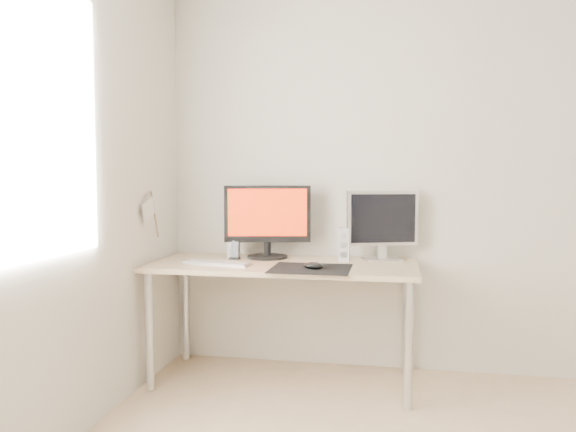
{
  "coord_description": "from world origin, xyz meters",
  "views": [
    {
      "loc": [
        -0.28,
        -1.93,
        1.25
      ],
      "look_at": [
        -0.92,
        1.47,
        1.01
      ],
      "focal_mm": 35.0,
      "sensor_mm": 36.0,
      "label": 1
    }
  ],
  "objects": [
    {
      "name": "mouse",
      "position": [
        -0.72,
        1.17,
        0.75
      ],
      "size": [
        0.11,
        0.06,
        0.04
      ],
      "primitive_type": "ellipsoid",
      "color": "black",
      "rests_on": "mousepad"
    },
    {
      "name": "wall_back",
      "position": [
        0.0,
        1.75,
        1.25
      ],
      "size": [
        3.5,
        0.0,
        3.5
      ],
      "primitive_type": "plane",
      "rotation": [
        1.57,
        0.0,
        0.0
      ],
      "color": "beige",
      "rests_on": "ground"
    },
    {
      "name": "wall_left",
      "position": [
        -1.75,
        0.0,
        1.25
      ],
      "size": [
        0.0,
        3.5,
        3.5
      ],
      "primitive_type": "plane",
      "rotation": [
        1.57,
        0.0,
        1.57
      ],
      "color": "beige",
      "rests_on": "ground"
    },
    {
      "name": "pennant",
      "position": [
        -1.72,
        1.24,
        1.05
      ],
      "size": [
        0.01,
        0.23,
        0.29
      ],
      "color": "#A57F54",
      "rests_on": "wall_left"
    },
    {
      "name": "keyboard",
      "position": [
        -1.31,
        1.25,
        0.74
      ],
      "size": [
        0.43,
        0.18,
        0.02
      ],
      "color": "silver",
      "rests_on": "desk"
    },
    {
      "name": "speaker_left",
      "position": [
        -1.29,
        1.53,
        0.83
      ],
      "size": [
        0.07,
        0.08,
        0.21
      ],
      "color": "silver",
      "rests_on": "desk"
    },
    {
      "name": "second_monitor",
      "position": [
        -0.34,
        1.59,
        0.97
      ],
      "size": [
        0.44,
        0.22,
        0.43
      ],
      "color": "silver",
      "rests_on": "desk"
    },
    {
      "name": "phone_dock",
      "position": [
        -1.26,
        1.47,
        0.76
      ],
      "size": [
        0.06,
        0.05,
        0.11
      ],
      "color": "black",
      "rests_on": "desk"
    },
    {
      "name": "mousepad",
      "position": [
        -0.74,
        1.2,
        0.73
      ],
      "size": [
        0.45,
        0.4,
        0.0
      ],
      "primitive_type": "cube",
      "color": "black",
      "rests_on": "desk"
    },
    {
      "name": "speaker_right",
      "position": [
        -0.57,
        1.52,
        0.83
      ],
      "size": [
        0.07,
        0.08,
        0.21
      ],
      "color": "silver",
      "rests_on": "desk"
    },
    {
      "name": "window_pane",
      "position": [
        -1.74,
        0.0,
        1.5
      ],
      "size": [
        0.0,
        1.3,
        1.3
      ],
      "primitive_type": "plane",
      "rotation": [
        0.0,
        1.57,
        0.0
      ],
      "color": "white",
      "rests_on": "wall_left"
    },
    {
      "name": "main_monitor",
      "position": [
        -1.07,
        1.56,
        0.98
      ],
      "size": [
        0.55,
        0.31,
        0.47
      ],
      "color": "black",
      "rests_on": "desk"
    },
    {
      "name": "desk",
      "position": [
        -0.93,
        1.38,
        0.65
      ],
      "size": [
        1.6,
        0.7,
        0.73
      ],
      "color": "#D1B587",
      "rests_on": "ground"
    }
  ]
}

